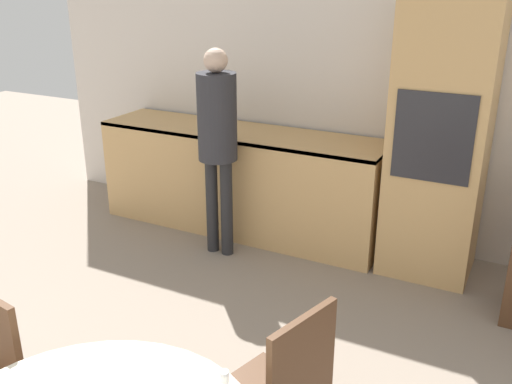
{
  "coord_description": "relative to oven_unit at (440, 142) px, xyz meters",
  "views": [
    {
      "loc": [
        1.25,
        0.53,
        2.1
      ],
      "look_at": [
        0.05,
        2.86,
        1.1
      ],
      "focal_mm": 40.0,
      "sensor_mm": 36.0,
      "label": 1
    }
  ],
  "objects": [
    {
      "name": "person_standing",
      "position": [
        -1.53,
        -0.49,
        0.01
      ],
      "size": [
        0.3,
        0.3,
        1.61
      ],
      "color": "#262628",
      "rests_on": "ground_plane"
    },
    {
      "name": "oven_unit",
      "position": [
        0.0,
        0.0,
        0.0
      ],
      "size": [
        0.64,
        0.59,
        1.99
      ],
      "color": "tan",
      "rests_on": "ground_plane"
    },
    {
      "name": "salt_shaker",
      "position": [
        -0.2,
        -2.67,
        -0.2
      ],
      "size": [
        0.03,
        0.03,
        0.09
      ],
      "color": "white",
      "rests_on": "dining_table"
    },
    {
      "name": "wall_back",
      "position": [
        -0.63,
        0.34,
        0.31
      ],
      "size": [
        6.12,
        0.05,
        2.6
      ],
      "color": "silver",
      "rests_on": "ground_plane"
    },
    {
      "name": "kitchen_counter",
      "position": [
        -1.6,
        -0.01,
        -0.54
      ],
      "size": [
        2.47,
        0.6,
        0.88
      ],
      "color": "tan",
      "rests_on": "ground_plane"
    }
  ]
}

